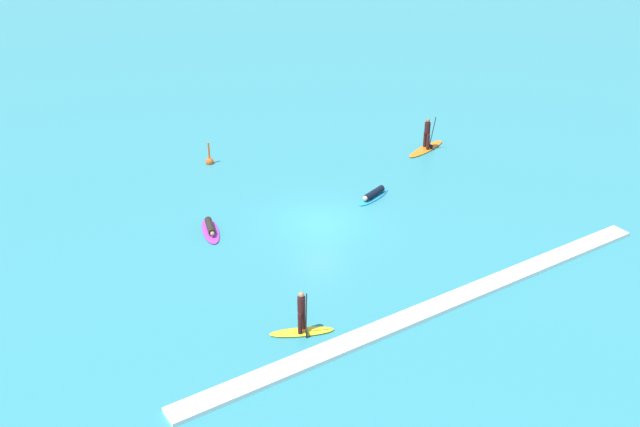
# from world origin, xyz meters

# --- Properties ---
(ground_plane) EXTENTS (120.00, 120.00, 0.00)m
(ground_plane) POSITION_xyz_m (0.00, 0.00, 0.00)
(ground_plane) COLOR teal
(ground_plane) RESTS_ON ground
(surfer_on_orange_board) EXTENTS (3.36, 1.62, 2.08)m
(surfer_on_orange_board) POSITION_xyz_m (10.06, 4.10, 0.45)
(surfer_on_orange_board) COLOR orange
(surfer_on_orange_board) RESTS_ON ground_plane
(surfer_on_purple_board) EXTENTS (1.49, 2.70, 0.43)m
(surfer_on_purple_board) POSITION_xyz_m (-4.81, 2.08, 0.15)
(surfer_on_purple_board) COLOR purple
(surfer_on_purple_board) RESTS_ON ground_plane
(surfer_on_yellow_board) EXTENTS (2.48, 1.55, 2.06)m
(surfer_on_yellow_board) POSITION_xyz_m (-5.29, -6.93, 0.50)
(surfer_on_yellow_board) COLOR yellow
(surfer_on_yellow_board) RESTS_ON ground_plane
(surfer_on_blue_board) EXTENTS (2.50, 1.39, 0.42)m
(surfer_on_blue_board) POSITION_xyz_m (3.75, 0.74, 0.17)
(surfer_on_blue_board) COLOR #1E8CD1
(surfer_on_blue_board) RESTS_ON ground_plane
(marker_buoy) EXTENTS (0.46, 0.46, 1.38)m
(marker_buoy) POSITION_xyz_m (-1.47, 9.18, 0.18)
(marker_buoy) COLOR #E55119
(marker_buoy) RESTS_ON ground_plane
(wave_crest) EXTENTS (22.79, 0.90, 0.18)m
(wave_crest) POSITION_xyz_m (0.00, -8.49, 0.09)
(wave_crest) COLOR white
(wave_crest) RESTS_ON ground_plane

